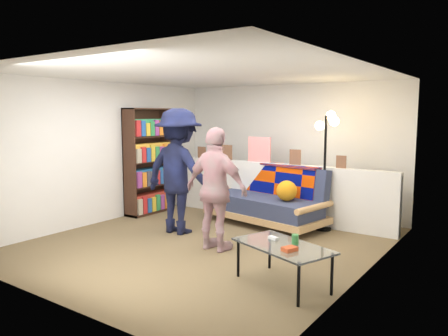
# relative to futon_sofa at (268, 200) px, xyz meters

# --- Properties ---
(ground) EXTENTS (5.00, 5.00, 0.00)m
(ground) POSITION_rel_futon_sofa_xyz_m (-0.17, -1.46, -0.41)
(ground) COLOR brown
(ground) RESTS_ON ground
(room_shell) EXTENTS (4.60, 5.05, 2.45)m
(room_shell) POSITION_rel_futon_sofa_xyz_m (-0.17, -0.99, 1.26)
(room_shell) COLOR silver
(room_shell) RESTS_ON ground
(half_wall_ledge) EXTENTS (4.45, 0.15, 1.00)m
(half_wall_ledge) POSITION_rel_futon_sofa_xyz_m (-0.17, 0.34, 0.09)
(half_wall_ledge) COLOR silver
(half_wall_ledge) RESTS_ON ground
(ledge_decor) EXTENTS (2.97, 0.02, 0.45)m
(ledge_decor) POSITION_rel_futon_sofa_xyz_m (-0.40, 0.32, 0.76)
(ledge_decor) COLOR brown
(ledge_decor) RESTS_ON half_wall_ledge
(futon_sofa) EXTENTS (2.20, 1.31, 0.89)m
(futon_sofa) POSITION_rel_futon_sofa_xyz_m (0.00, 0.00, 0.00)
(futon_sofa) COLOR tan
(futon_sofa) RESTS_ON ground
(bookshelf) EXTENTS (0.33, 0.98, 1.96)m
(bookshelf) POSITION_rel_futon_sofa_xyz_m (-2.26, -0.55, 0.50)
(bookshelf) COLOR black
(bookshelf) RESTS_ON ground
(coffee_table) EXTENTS (1.21, 0.92, 0.56)m
(coffee_table) POSITION_rel_futon_sofa_xyz_m (1.46, -2.27, 0.01)
(coffee_table) COLOR black
(coffee_table) RESTS_ON ground
(floor_lamp) EXTENTS (0.43, 0.34, 1.90)m
(floor_lamp) POSITION_rel_futon_sofa_xyz_m (0.93, 0.20, 0.94)
(floor_lamp) COLOR black
(floor_lamp) RESTS_ON ground
(person_left) EXTENTS (1.26, 0.73, 1.94)m
(person_left) POSITION_rel_futon_sofa_xyz_m (-0.88, -1.28, 0.56)
(person_left) COLOR black
(person_left) RESTS_ON ground
(person_right) EXTENTS (1.00, 0.45, 1.68)m
(person_right) POSITION_rel_futon_sofa_xyz_m (0.12, -1.67, 0.43)
(person_right) COLOR pink
(person_right) RESTS_ON ground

